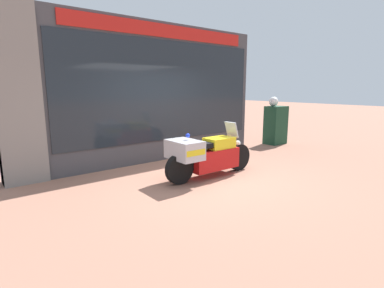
{
  "coord_description": "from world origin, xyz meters",
  "views": [
    {
      "loc": [
        -4.07,
        -4.79,
        1.93
      ],
      "look_at": [
        0.09,
        0.39,
        0.66
      ],
      "focal_mm": 28.0,
      "sensor_mm": 36.0,
      "label": 1
    }
  ],
  "objects": [
    {
      "name": "ground_plane",
      "position": [
        0.0,
        0.0,
        0.0
      ],
      "size": [
        60.0,
        60.0,
        0.0
      ],
      "primitive_type": "plane",
      "color": "#9E6B56"
    },
    {
      "name": "shop_building",
      "position": [
        -0.4,
        2.0,
        1.78
      ],
      "size": [
        6.88,
        0.55,
        3.54
      ],
      "color": "#424247",
      "rests_on": "ground"
    },
    {
      "name": "window_display",
      "position": [
        0.34,
        2.03,
        0.49
      ],
      "size": [
        5.61,
        0.3,
        2.07
      ],
      "color": "slate",
      "rests_on": "ground"
    },
    {
      "name": "paramedic_motorcycle",
      "position": [
        0.06,
        -0.11,
        0.52
      ],
      "size": [
        2.33,
        0.77,
        1.16
      ],
      "rotation": [
        0.0,
        0.0,
        -0.01
      ],
      "color": "black",
      "rests_on": "ground"
    },
    {
      "name": "utility_cabinet",
      "position": [
        4.54,
        1.36,
        0.65
      ],
      "size": [
        0.7,
        0.51,
        1.29
      ],
      "primitive_type": "cube",
      "color": "#193D28",
      "rests_on": "ground"
    },
    {
      "name": "white_helmet",
      "position": [
        4.46,
        1.44,
        1.45
      ],
      "size": [
        0.31,
        0.31,
        0.31
      ],
      "primitive_type": "sphere",
      "color": "white",
      "rests_on": "utility_cabinet"
    }
  ]
}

